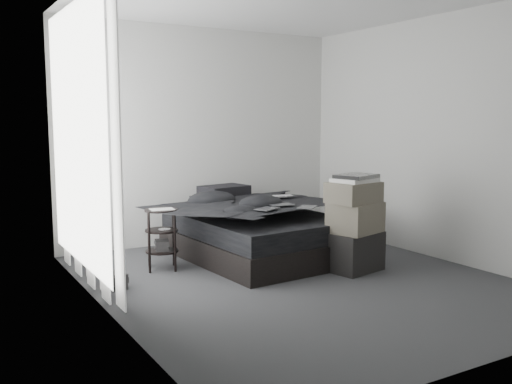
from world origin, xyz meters
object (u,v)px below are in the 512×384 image
box_lower (353,251)px  laptop (281,191)px  bed (257,245)px  side_stand (162,240)px

box_lower → laptop: bearing=100.8°
laptop → box_lower: size_ratio=0.59×
laptop → bed: bearing=-154.5°
bed → laptop: size_ratio=6.24×
bed → laptop: 0.67m
laptop → box_lower: 1.17m
laptop → side_stand: bearing=-164.7°
laptop → side_stand: (-1.44, -0.03, -0.40)m
bed → laptop: bearing=7.5°
bed → box_lower: (0.55, -0.96, 0.06)m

